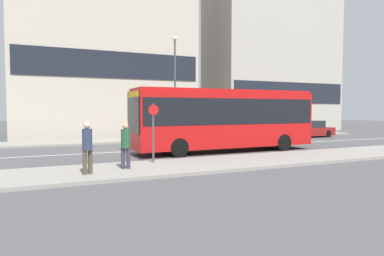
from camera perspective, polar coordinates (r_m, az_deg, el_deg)
name	(u,v)px	position (r m, az deg, el deg)	size (l,w,h in m)	color
ground_plane	(137,151)	(19.91, -9.22, -3.82)	(120.00, 120.00, 0.00)	#4F4F51
sidewalk_near	(177,166)	(14.03, -2.45, -6.43)	(44.00, 3.50, 0.13)	gray
sidewalk_far	(114,141)	(25.96, -12.85, -2.10)	(44.00, 3.50, 0.13)	gray
lane_centerline	(137,151)	(19.91, -9.22, -3.81)	(41.80, 0.16, 0.01)	silver
apartment_block_left_tower	(105,14)	(33.56, -14.34, 17.98)	(15.66, 6.70, 22.11)	beige
apartment_block_right_tower	(272,64)	(40.59, 13.13, 10.30)	(14.68, 6.82, 15.05)	#B7B2A3
city_bus	(224,116)	(19.49, 5.43, 1.94)	(10.58, 2.55, 3.48)	red
parked_car_0	(262,132)	(27.74, 11.59, -0.59)	(4.04, 1.84, 1.32)	navy
parked_car_1	(310,129)	(31.18, 19.03, -0.22)	(4.11, 1.75, 1.43)	maroon
pedestrian_near_stop	(87,144)	(12.43, -17.06, -2.62)	(0.34, 0.34, 1.83)	#4C4233
pedestrian_down_pavement	(126,143)	(13.25, -11.01, -2.46)	(0.34, 0.34, 1.74)	#383347
bus_stop_sign	(153,128)	(14.61, -6.48, 0.01)	(0.44, 0.12, 2.51)	#4C4C51
street_lamp	(175,78)	(26.46, -2.86, 8.40)	(0.36, 0.36, 7.82)	#4C4C51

